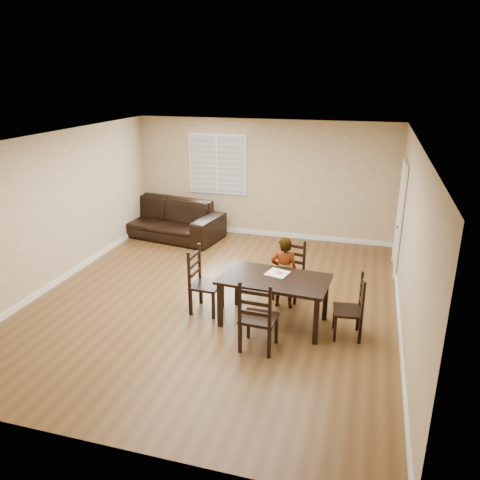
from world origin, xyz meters
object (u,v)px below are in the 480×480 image
at_px(chair_near, 291,271).
at_px(child, 284,272).
at_px(chair_far, 256,321).
at_px(chair_left, 199,282).
at_px(chair_right, 356,310).
at_px(donut, 279,272).
at_px(sofa, 161,218).
at_px(dining_table, 274,283).

distance_m(chair_near, child, 0.47).
height_order(chair_far, child, child).
distance_m(chair_left, chair_right, 2.47).
relative_size(chair_near, donut, 10.81).
distance_m(chair_far, chair_left, 1.52).
height_order(chair_far, chair_right, chair_far).
bearing_deg(chair_right, chair_far, -65.08).
bearing_deg(sofa, chair_left, -46.53).
bearing_deg(child, chair_far, 81.79).
xyz_separation_m(chair_far, donut, (0.10, 1.05, 0.30)).
height_order(donut, sofa, sofa).
xyz_separation_m(dining_table, chair_right, (1.22, -0.07, -0.24)).
relative_size(dining_table, chair_far, 1.58).
distance_m(chair_right, sofa, 5.79).
bearing_deg(sofa, chair_far, -41.80).
xyz_separation_m(chair_left, donut, (1.27, 0.09, 0.30)).
xyz_separation_m(dining_table, sofa, (-3.44, 3.37, -0.24)).
relative_size(chair_left, sofa, 0.36).
bearing_deg(chair_near, sofa, 158.04).
distance_m(dining_table, child, 0.59).
bearing_deg(dining_table, chair_left, -179.83).
relative_size(chair_far, sofa, 0.36).
height_order(chair_far, donut, chair_far).
height_order(dining_table, donut, donut).
relative_size(child, sofa, 0.41).
distance_m(chair_far, sofa, 5.41).
bearing_deg(dining_table, chair_right, 1.04).
relative_size(donut, sofa, 0.03).
bearing_deg(sofa, chair_near, -23.91).
bearing_deg(donut, chair_far, -95.19).
height_order(dining_table, chair_near, chair_near).
distance_m(chair_near, chair_left, 1.63).
bearing_deg(donut, dining_table, -100.61).
height_order(dining_table, chair_left, chair_left).
bearing_deg(dining_table, child, 90.00).
xyz_separation_m(child, sofa, (-3.48, 2.78, -0.17)).
distance_m(chair_near, donut, 0.91).
relative_size(child, donut, 13.04).
height_order(chair_near, chair_right, chair_near).
bearing_deg(donut, chair_left, -175.90).
relative_size(chair_near, chair_left, 0.94).
relative_size(dining_table, child, 1.39).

